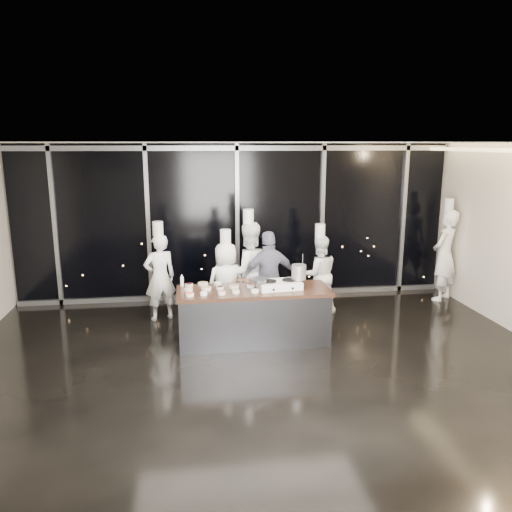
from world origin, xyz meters
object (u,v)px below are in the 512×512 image
(demo_counter, at_px, (254,316))
(chef_center, at_px, (248,271))
(chef_side, at_px, (445,255))
(chef_right, at_px, (319,274))
(stock_pot, at_px, (299,272))
(frying_pan, at_px, (258,280))
(chef_left, at_px, (226,283))
(stove, at_px, (279,284))
(chef_far_left, at_px, (160,276))
(guest, at_px, (269,278))

(demo_counter, distance_m, chef_center, 1.17)
(chef_side, bearing_deg, chef_right, -30.85)
(stock_pot, bearing_deg, chef_right, 61.97)
(frying_pan, bearing_deg, chef_side, 17.21)
(chef_left, distance_m, chef_side, 4.65)
(stove, bearing_deg, chef_right, 46.58)
(demo_counter, distance_m, frying_pan, 0.62)
(frying_pan, distance_m, chef_far_left, 2.12)
(frying_pan, xyz_separation_m, chef_right, (1.37, 1.36, -0.31))
(stove, distance_m, chef_side, 4.16)
(demo_counter, bearing_deg, stock_pot, 0.79)
(chef_side, bearing_deg, chef_center, -30.22)
(chef_far_left, relative_size, chef_left, 1.06)
(stock_pot, height_order, chef_right, chef_right)
(demo_counter, distance_m, stock_pot, 1.02)
(chef_left, distance_m, chef_right, 1.86)
(chef_center, height_order, guest, chef_center)
(frying_pan, bearing_deg, demo_counter, 143.06)
(chef_far_left, xyz_separation_m, chef_left, (1.18, -0.41, -0.06))
(stock_pot, relative_size, chef_right, 0.14)
(chef_left, bearing_deg, chef_center, -178.16)
(demo_counter, height_order, chef_left, chef_left)
(guest, bearing_deg, chef_far_left, -21.64)
(stove, xyz_separation_m, guest, (-0.02, 0.83, -0.12))
(guest, distance_m, chef_side, 3.91)
(stove, xyz_separation_m, chef_left, (-0.79, 0.91, -0.20))
(chef_far_left, distance_m, guest, 2.01)
(demo_counter, xyz_separation_m, chef_right, (1.44, 1.32, 0.31))
(frying_pan, relative_size, chef_center, 0.26)
(demo_counter, xyz_separation_m, stove, (0.42, -0.01, 0.51))
(chef_center, distance_m, chef_right, 1.42)
(stove, xyz_separation_m, chef_far_left, (-1.97, 1.32, -0.14))
(chef_far_left, bearing_deg, chef_side, 164.38)
(stove, relative_size, chef_far_left, 0.39)
(chef_far_left, xyz_separation_m, chef_right, (2.99, 0.00, -0.07))
(stock_pot, distance_m, chef_side, 3.86)
(stove, bearing_deg, chef_far_left, 140.18)
(chef_far_left, bearing_deg, frying_pan, 120.28)
(stock_pot, xyz_separation_m, chef_far_left, (-2.29, 1.31, -0.33))
(stock_pot, relative_size, chef_side, 0.11)
(chef_side, bearing_deg, stove, -14.61)
(stove, xyz_separation_m, stock_pot, (0.32, 0.02, 0.19))
(demo_counter, distance_m, chef_left, 1.03)
(stove, distance_m, chef_left, 1.22)
(stove, height_order, stock_pot, stock_pot)
(stove, bearing_deg, chef_center, 103.03)
(chef_left, height_order, guest, chef_left)
(demo_counter, bearing_deg, frying_pan, -31.09)
(frying_pan, height_order, chef_right, chef_right)
(chef_far_left, bearing_deg, chef_right, 160.34)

